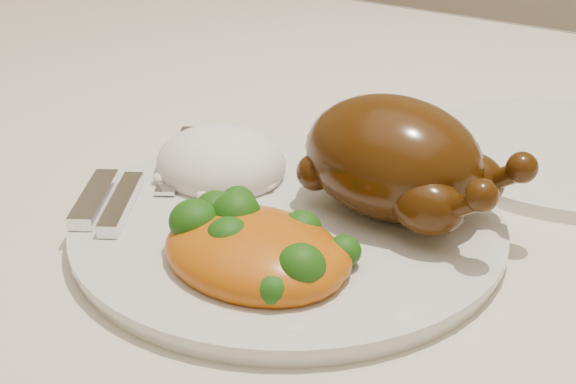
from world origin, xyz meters
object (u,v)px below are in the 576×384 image
Objects in this scene: dinner_plate at (288,226)px; roast_chicken at (397,159)px; side_plate at (566,153)px; dining_table at (343,265)px.

dinner_plate is 1.78× the size of roast_chicken.
dinner_plate is at bearing -131.50° from roast_chicken.
dinner_plate is 1.22× the size of side_plate.
side_plate is 0.20m from roast_chicken.
dining_table is 6.67× the size of side_plate.
dining_table is at bearing 143.00° from roast_chicken.
roast_chicken is (-0.07, -0.19, 0.05)m from side_plate.
roast_chicken is (0.09, -0.08, 0.16)m from dining_table.
dinner_plate is 0.27m from side_plate.
roast_chicken is (0.06, 0.05, 0.05)m from dinner_plate.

